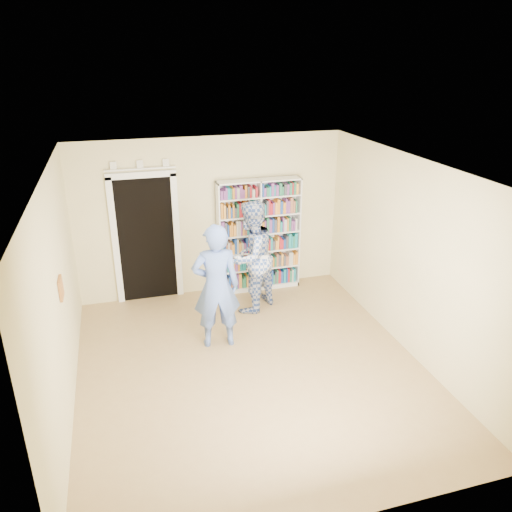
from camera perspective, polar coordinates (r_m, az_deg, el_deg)
The scene contains 11 objects.
floor at distance 6.87m, azimuth -0.56°, elevation -12.66°, with size 5.00×5.00×0.00m, color #9D7A4C.
ceiling at distance 5.76m, azimuth -0.67°, elevation 9.91°, with size 5.00×5.00×0.00m, color white.
wall_back at distance 8.47m, azimuth -5.14°, elevation 4.46°, with size 4.50×4.50×0.00m, color beige.
wall_left at distance 6.06m, azimuth -21.65°, elevation -4.68°, with size 5.00×5.00×0.00m, color beige.
wall_right at distance 7.08m, azimuth 17.23°, elevation -0.17°, with size 5.00×5.00×0.00m, color beige.
bookshelf at distance 8.61m, azimuth 0.33°, elevation 2.40°, with size 1.44×0.27×1.98m.
doorway at distance 8.38m, azimuth -12.47°, elevation 2.58°, with size 1.10×0.08×2.43m.
wall_art at distance 6.22m, azimuth -21.40°, elevation -3.43°, with size 0.03×0.25×0.25m, color brown.
man_blue at distance 6.95m, azimuth -4.57°, elevation -3.52°, with size 0.67×0.44×1.83m, color #5674C0.
man_plaid at distance 7.91m, azimuth -0.61°, elevation -0.09°, with size 0.89×0.70×1.84m, color #33529D.
paper_sheet at distance 7.77m, azimuth 0.68°, elevation -0.84°, with size 0.19×0.01×0.26m, color white.
Camera 1 is at (-1.49, -5.42, 3.95)m, focal length 35.00 mm.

